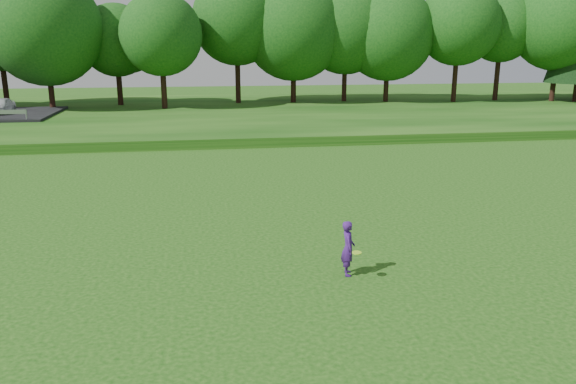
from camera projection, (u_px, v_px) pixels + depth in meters
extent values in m
plane|color=#12420C|center=(232.00, 279.00, 14.91)|extent=(140.00, 140.00, 0.00)
cube|color=#12420C|center=(208.00, 114.00, 47.30)|extent=(130.00, 30.00, 0.60)
cube|color=gray|center=(213.00, 146.00, 34.00)|extent=(130.00, 1.60, 0.04)
imported|color=silver|center=(1.00, 105.00, 43.67)|extent=(1.42, 3.52, 1.20)
imported|color=#441A76|center=(348.00, 248.00, 14.99)|extent=(0.43, 0.59, 1.51)
cylinder|color=#A8EB25|center=(357.00, 253.00, 14.57)|extent=(0.25, 0.25, 0.03)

